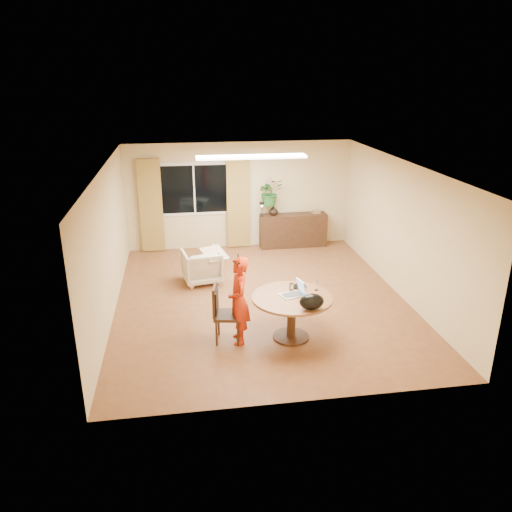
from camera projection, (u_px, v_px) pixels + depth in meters
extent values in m
plane|color=brown|center=(261.00, 299.00, 9.69)|extent=(6.50, 6.50, 0.00)
plane|color=white|center=(261.00, 165.00, 8.79)|extent=(6.50, 6.50, 0.00)
plane|color=#CFBC87|center=(239.00, 196.00, 12.25)|extent=(5.50, 0.00, 5.50)
plane|color=#CFBC87|center=(108.00, 243.00, 8.85)|extent=(0.00, 6.50, 6.50)
plane|color=#CFBC87|center=(401.00, 229.00, 9.64)|extent=(0.00, 6.50, 6.50)
cube|color=white|center=(194.00, 189.00, 12.01)|extent=(1.70, 0.02, 1.30)
cube|color=black|center=(194.00, 189.00, 12.00)|extent=(1.55, 0.01, 1.15)
cube|color=white|center=(194.00, 189.00, 12.00)|extent=(0.04, 0.01, 1.15)
cube|color=olive|center=(151.00, 206.00, 11.91)|extent=(0.55, 0.08, 2.25)
cube|color=olive|center=(238.00, 203.00, 12.21)|extent=(0.55, 0.08, 2.25)
cube|color=white|center=(251.00, 157.00, 9.92)|extent=(2.20, 0.35, 0.05)
cylinder|color=brown|center=(292.00, 298.00, 8.04)|extent=(1.31, 1.31, 0.04)
cylinder|color=black|center=(291.00, 318.00, 8.17)|extent=(0.14, 0.14, 0.70)
cylinder|color=black|center=(291.00, 337.00, 8.29)|extent=(0.60, 0.60, 0.03)
imported|color=#B80E1B|center=(239.00, 301.00, 7.94)|extent=(0.54, 0.36, 1.46)
imported|color=beige|center=(202.00, 266.00, 10.39)|extent=(0.87, 0.89, 0.70)
cube|color=black|center=(293.00, 230.00, 12.53)|extent=(1.67, 0.41, 0.83)
imported|color=black|center=(273.00, 210.00, 12.27)|extent=(0.29, 0.29, 0.25)
imported|color=#2F6024|center=(270.00, 192.00, 12.10)|extent=(0.69, 0.63, 0.66)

